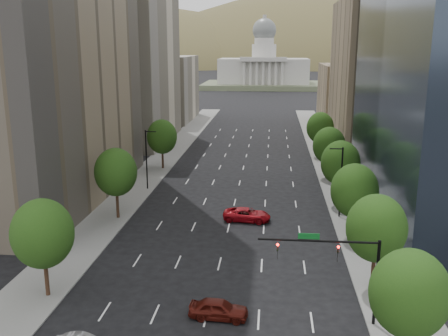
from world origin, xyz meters
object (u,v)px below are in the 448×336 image
(capitol, at_px, (264,71))
(car_red_far, at_px, (247,215))
(traffic_signal, at_px, (344,262))
(car_maroon, at_px, (219,309))

(capitol, xyz_separation_m, car_red_far, (2.05, -197.03, -7.77))
(traffic_signal, distance_m, capitol, 219.99)
(traffic_signal, relative_size, car_maroon, 1.95)
(car_maroon, relative_size, car_red_far, 0.81)
(capitol, bearing_deg, traffic_signal, -87.26)
(capitol, bearing_deg, car_maroon, -89.74)
(traffic_signal, distance_m, car_maroon, 10.49)
(car_red_far, bearing_deg, traffic_signal, -153.74)
(car_maroon, height_order, car_red_far, car_red_far)
(capitol, distance_m, car_red_far, 197.19)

